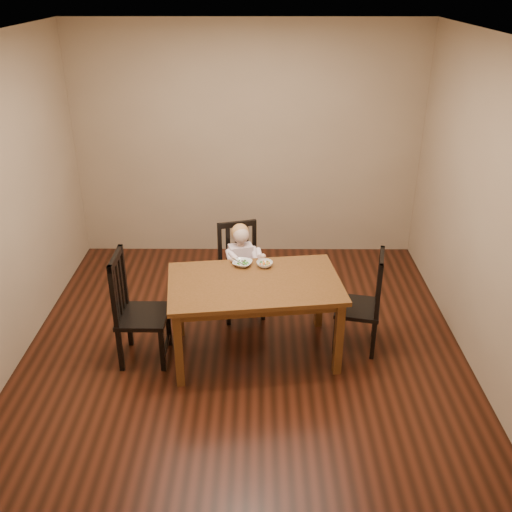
{
  "coord_description": "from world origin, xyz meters",
  "views": [
    {
      "loc": [
        0.13,
        -4.44,
        3.11
      ],
      "look_at": [
        0.11,
        0.25,
        0.77
      ],
      "focal_mm": 40.0,
      "sensor_mm": 36.0,
      "label": 1
    }
  ],
  "objects_px": {
    "dining_table": "(255,290)",
    "chair_right": "(363,303)",
    "toddler": "(241,262)",
    "chair_child": "(240,272)",
    "bowl_peas": "(242,263)",
    "chair_left": "(136,310)",
    "bowl_veg": "(265,264)"
  },
  "relations": [
    {
      "from": "chair_child",
      "to": "bowl_veg",
      "type": "bearing_deg",
      "value": 103.45
    },
    {
      "from": "chair_child",
      "to": "bowl_veg",
      "type": "relative_size",
      "value": 6.45
    },
    {
      "from": "dining_table",
      "to": "toddler",
      "type": "xyz_separation_m",
      "value": [
        -0.14,
        0.67,
        -0.07
      ]
    },
    {
      "from": "chair_child",
      "to": "toddler",
      "type": "xyz_separation_m",
      "value": [
        0.01,
        -0.05,
        0.13
      ]
    },
    {
      "from": "dining_table",
      "to": "bowl_peas",
      "type": "xyz_separation_m",
      "value": [
        -0.11,
        0.3,
        0.11
      ]
    },
    {
      "from": "chair_right",
      "to": "bowl_veg",
      "type": "distance_m",
      "value": 0.95
    },
    {
      "from": "dining_table",
      "to": "chair_right",
      "type": "distance_m",
      "value": 1.0
    },
    {
      "from": "dining_table",
      "to": "chair_child",
      "type": "height_order",
      "value": "chair_child"
    },
    {
      "from": "bowl_peas",
      "to": "chair_left",
      "type": "bearing_deg",
      "value": -157.62
    },
    {
      "from": "chair_child",
      "to": "bowl_peas",
      "type": "distance_m",
      "value": 0.52
    },
    {
      "from": "toddler",
      "to": "dining_table",
      "type": "bearing_deg",
      "value": 86.16
    },
    {
      "from": "chair_child",
      "to": "bowl_peas",
      "type": "height_order",
      "value": "chair_child"
    },
    {
      "from": "bowl_peas",
      "to": "toddler",
      "type": "bearing_deg",
      "value": 93.7
    },
    {
      "from": "chair_child",
      "to": "bowl_peas",
      "type": "relative_size",
      "value": 5.62
    },
    {
      "from": "bowl_peas",
      "to": "chair_child",
      "type": "bearing_deg",
      "value": 95.03
    },
    {
      "from": "chair_child",
      "to": "chair_left",
      "type": "distance_m",
      "value": 1.18
    },
    {
      "from": "chair_left",
      "to": "dining_table",
      "type": "bearing_deg",
      "value": 94.31
    },
    {
      "from": "chair_child",
      "to": "chair_right",
      "type": "bearing_deg",
      "value": 136.5
    },
    {
      "from": "bowl_peas",
      "to": "chair_right",
      "type": "bearing_deg",
      "value": -9.77
    },
    {
      "from": "bowl_peas",
      "to": "bowl_veg",
      "type": "xyz_separation_m",
      "value": [
        0.2,
        -0.02,
        0.0
      ]
    },
    {
      "from": "bowl_veg",
      "to": "toddler",
      "type": "bearing_deg",
      "value": 120.2
    },
    {
      "from": "dining_table",
      "to": "chair_right",
      "type": "bearing_deg",
      "value": 6.62
    },
    {
      "from": "chair_left",
      "to": "toddler",
      "type": "height_order",
      "value": "chair_left"
    },
    {
      "from": "chair_right",
      "to": "toddler",
      "type": "distance_m",
      "value": 1.25
    },
    {
      "from": "chair_right",
      "to": "toddler",
      "type": "height_order",
      "value": "chair_right"
    },
    {
      "from": "chair_child",
      "to": "bowl_peas",
      "type": "bearing_deg",
      "value": 79.71
    },
    {
      "from": "chair_child",
      "to": "chair_right",
      "type": "distance_m",
      "value": 1.27
    },
    {
      "from": "dining_table",
      "to": "bowl_veg",
      "type": "distance_m",
      "value": 0.32
    },
    {
      "from": "bowl_peas",
      "to": "bowl_veg",
      "type": "distance_m",
      "value": 0.2
    },
    {
      "from": "toddler",
      "to": "bowl_peas",
      "type": "xyz_separation_m",
      "value": [
        0.02,
        -0.37,
        0.17
      ]
    },
    {
      "from": "dining_table",
      "to": "chair_left",
      "type": "distance_m",
      "value": 1.04
    },
    {
      "from": "chair_child",
      "to": "chair_left",
      "type": "bearing_deg",
      "value": 26.74
    }
  ]
}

